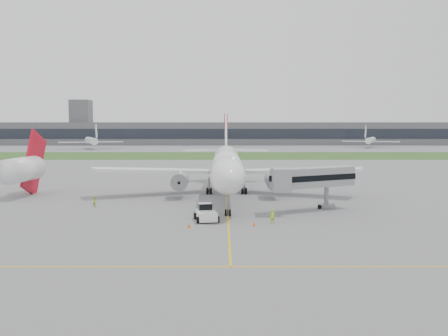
{
  "coord_description": "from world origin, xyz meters",
  "views": [
    {
      "loc": [
        -0.69,
        -83.5,
        12.67
      ],
      "look_at": [
        -0.5,
        2.0,
        5.19
      ],
      "focal_mm": 40.0,
      "sensor_mm": 36.0,
      "label": 1
    }
  ],
  "objects_px": {
    "pushback_tug": "(206,213)",
    "neighbor_aircraft": "(24,169)",
    "airliner": "(227,164)",
    "jet_bridge": "(309,178)",
    "ground_crew_near": "(272,216)"
  },
  "relations": [
    {
      "from": "neighbor_aircraft",
      "to": "airliner",
      "type": "bearing_deg",
      "value": 8.13
    },
    {
      "from": "airliner",
      "to": "jet_bridge",
      "type": "bearing_deg",
      "value": -53.29
    },
    {
      "from": "pushback_tug",
      "to": "neighbor_aircraft",
      "type": "height_order",
      "value": "neighbor_aircraft"
    },
    {
      "from": "pushback_tug",
      "to": "ground_crew_near",
      "type": "height_order",
      "value": "pushback_tug"
    },
    {
      "from": "pushback_tug",
      "to": "neighbor_aircraft",
      "type": "xyz_separation_m",
      "value": [
        -32.7,
        21.93,
        3.95
      ]
    },
    {
      "from": "airliner",
      "to": "pushback_tug",
      "type": "bearing_deg",
      "value": -97.21
    },
    {
      "from": "pushback_tug",
      "to": "neighbor_aircraft",
      "type": "distance_m",
      "value": 39.57
    },
    {
      "from": "jet_bridge",
      "to": "pushback_tug",
      "type": "bearing_deg",
      "value": 179.72
    },
    {
      "from": "pushback_tug",
      "to": "neighbor_aircraft",
      "type": "bearing_deg",
      "value": 135.76
    },
    {
      "from": "airliner",
      "to": "neighbor_aircraft",
      "type": "relative_size",
      "value": 3.5
    },
    {
      "from": "pushback_tug",
      "to": "jet_bridge",
      "type": "xyz_separation_m",
      "value": [
        14.85,
        7.25,
        3.83
      ]
    },
    {
      "from": "airliner",
      "to": "neighbor_aircraft",
      "type": "height_order",
      "value": "airliner"
    },
    {
      "from": "jet_bridge",
      "to": "ground_crew_near",
      "type": "xyz_separation_m",
      "value": [
        -6.28,
        -9.24,
        -3.89
      ]
    },
    {
      "from": "ground_crew_near",
      "to": "pushback_tug",
      "type": "bearing_deg",
      "value": -42.67
    },
    {
      "from": "airliner",
      "to": "pushback_tug",
      "type": "distance_m",
      "value": 23.87
    }
  ]
}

